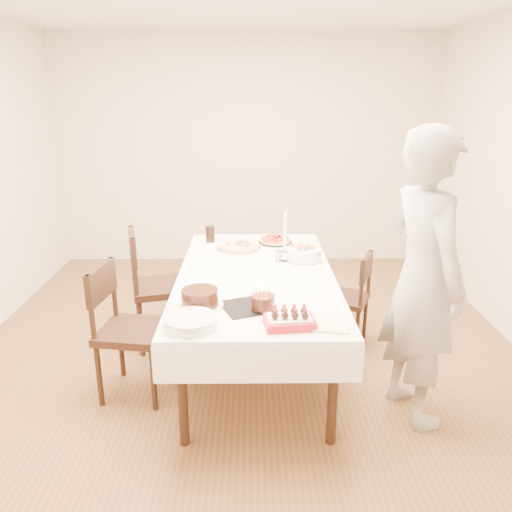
{
  "coord_description": "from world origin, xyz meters",
  "views": [
    {
      "loc": [
        0.04,
        -3.56,
        2.01
      ],
      "look_at": [
        0.08,
        -0.1,
        0.88
      ],
      "focal_mm": 35.0,
      "sensor_mm": 36.0,
      "label": 1
    }
  ],
  "objects_px": {
    "chair_left_savory": "(162,287)",
    "pizza_pepperoni": "(275,240)",
    "chair_left_dessert": "(134,331)",
    "pasta_bowl": "(303,254)",
    "chair_right_savory": "(344,298)",
    "layer_cake": "(200,298)",
    "dining_table": "(256,320)",
    "person": "(423,280)",
    "taper_candle": "(285,236)",
    "strawberry_box": "(289,320)",
    "birthday_cake": "(263,297)",
    "pizza_white": "(239,247)",
    "cola_glass": "(210,234)"
  },
  "relations": [
    {
      "from": "chair_left_savory",
      "to": "pizza_pepperoni",
      "type": "bearing_deg",
      "value": -171.45
    },
    {
      "from": "chair_left_dessert",
      "to": "pasta_bowl",
      "type": "height_order",
      "value": "chair_left_dessert"
    },
    {
      "from": "chair_right_savory",
      "to": "chair_left_savory",
      "type": "xyz_separation_m",
      "value": [
        -1.5,
        0.03,
        0.1
      ]
    },
    {
      "from": "layer_cake",
      "to": "chair_left_savory",
      "type": "bearing_deg",
      "value": 113.03
    },
    {
      "from": "dining_table",
      "to": "person",
      "type": "height_order",
      "value": "person"
    },
    {
      "from": "dining_table",
      "to": "layer_cake",
      "type": "xyz_separation_m",
      "value": [
        -0.35,
        -0.6,
        0.43
      ]
    },
    {
      "from": "chair_left_savory",
      "to": "taper_candle",
      "type": "relative_size",
      "value": 2.46
    },
    {
      "from": "pasta_bowl",
      "to": "strawberry_box",
      "type": "height_order",
      "value": "pasta_bowl"
    },
    {
      "from": "pasta_bowl",
      "to": "birthday_cake",
      "type": "distance_m",
      "value": 1.02
    },
    {
      "from": "pizza_white",
      "to": "birthday_cake",
      "type": "height_order",
      "value": "birthday_cake"
    },
    {
      "from": "pizza_pepperoni",
      "to": "pizza_white",
      "type": "bearing_deg",
      "value": -149.29
    },
    {
      "from": "person",
      "to": "pasta_bowl",
      "type": "relative_size",
      "value": 6.69
    },
    {
      "from": "cola_glass",
      "to": "layer_cake",
      "type": "bearing_deg",
      "value": -88.21
    },
    {
      "from": "taper_candle",
      "to": "dining_table",
      "type": "bearing_deg",
      "value": -127.84
    },
    {
      "from": "dining_table",
      "to": "cola_glass",
      "type": "relative_size",
      "value": 14.49
    },
    {
      "from": "taper_candle",
      "to": "chair_left_savory",
      "type": "bearing_deg",
      "value": 175.48
    },
    {
      "from": "taper_candle",
      "to": "birthday_cake",
      "type": "xyz_separation_m",
      "value": [
        -0.19,
        -0.95,
        -0.12
      ]
    },
    {
      "from": "dining_table",
      "to": "person",
      "type": "distance_m",
      "value": 1.31
    },
    {
      "from": "chair_right_savory",
      "to": "chair_left_savory",
      "type": "bearing_deg",
      "value": -157.09
    },
    {
      "from": "pasta_bowl",
      "to": "dining_table",
      "type": "bearing_deg",
      "value": -141.35
    },
    {
      "from": "chair_right_savory",
      "to": "birthday_cake",
      "type": "distance_m",
      "value": 1.29
    },
    {
      "from": "cola_glass",
      "to": "person",
      "type": "bearing_deg",
      "value": -45.55
    },
    {
      "from": "strawberry_box",
      "to": "pasta_bowl",
      "type": "bearing_deg",
      "value": 80.42
    },
    {
      "from": "dining_table",
      "to": "birthday_cake",
      "type": "relative_size",
      "value": 14.67
    },
    {
      "from": "pizza_white",
      "to": "taper_candle",
      "type": "relative_size",
      "value": 0.94
    },
    {
      "from": "chair_right_savory",
      "to": "strawberry_box",
      "type": "xyz_separation_m",
      "value": [
        -0.55,
        -1.23,
        0.38
      ]
    },
    {
      "from": "chair_left_dessert",
      "to": "pasta_bowl",
      "type": "xyz_separation_m",
      "value": [
        1.22,
        0.68,
        0.33
      ]
    },
    {
      "from": "chair_left_dessert",
      "to": "birthday_cake",
      "type": "height_order",
      "value": "chair_left_dessert"
    },
    {
      "from": "pizza_pepperoni",
      "to": "taper_candle",
      "type": "bearing_deg",
      "value": -84.07
    },
    {
      "from": "pizza_white",
      "to": "taper_candle",
      "type": "height_order",
      "value": "taper_candle"
    },
    {
      "from": "cola_glass",
      "to": "chair_right_savory",
      "type": "bearing_deg",
      "value": -22.95
    },
    {
      "from": "strawberry_box",
      "to": "person",
      "type": "bearing_deg",
      "value": 17.43
    },
    {
      "from": "chair_left_dessert",
      "to": "strawberry_box",
      "type": "height_order",
      "value": "chair_left_dessert"
    },
    {
      "from": "chair_left_dessert",
      "to": "strawberry_box",
      "type": "bearing_deg",
      "value": 162.31
    },
    {
      "from": "chair_right_savory",
      "to": "strawberry_box",
      "type": "distance_m",
      "value": 1.4
    },
    {
      "from": "chair_right_savory",
      "to": "pizza_white",
      "type": "xyz_separation_m",
      "value": [
        -0.87,
        0.25,
        0.37
      ]
    },
    {
      "from": "cola_glass",
      "to": "birthday_cake",
      "type": "height_order",
      "value": "birthday_cake"
    },
    {
      "from": "person",
      "to": "cola_glass",
      "type": "xyz_separation_m",
      "value": [
        -1.42,
        1.44,
        -0.11
      ]
    },
    {
      "from": "pizza_pepperoni",
      "to": "person",
      "type": "bearing_deg",
      "value": -59.24
    },
    {
      "from": "pizza_pepperoni",
      "to": "taper_candle",
      "type": "height_order",
      "value": "taper_candle"
    },
    {
      "from": "chair_left_dessert",
      "to": "layer_cake",
      "type": "xyz_separation_m",
      "value": [
        0.48,
        -0.23,
        0.34
      ]
    },
    {
      "from": "taper_candle",
      "to": "cola_glass",
      "type": "distance_m",
      "value": 0.83
    },
    {
      "from": "birthday_cake",
      "to": "strawberry_box",
      "type": "bearing_deg",
      "value": -57.28
    },
    {
      "from": "dining_table",
      "to": "cola_glass",
      "type": "bearing_deg",
      "value": 115.79
    },
    {
      "from": "cola_glass",
      "to": "strawberry_box",
      "type": "height_order",
      "value": "cola_glass"
    },
    {
      "from": "pasta_bowl",
      "to": "layer_cake",
      "type": "relative_size",
      "value": 0.96
    },
    {
      "from": "dining_table",
      "to": "taper_candle",
      "type": "distance_m",
      "value": 0.69
    },
    {
      "from": "pizza_white",
      "to": "person",
      "type": "bearing_deg",
      "value": -46.44
    },
    {
      "from": "chair_left_savory",
      "to": "layer_cake",
      "type": "height_order",
      "value": "chair_left_savory"
    },
    {
      "from": "chair_left_savory",
      "to": "taper_candle",
      "type": "bearing_deg",
      "value": 160.54
    }
  ]
}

